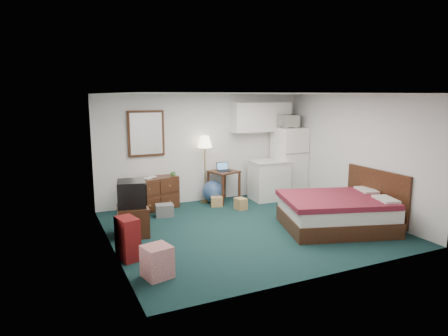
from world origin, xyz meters
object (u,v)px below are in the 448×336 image
kitchen_counter (269,181)px  tv_stand (133,221)px  dresser (154,193)px  floor_lamp (205,170)px  bed (336,213)px  desk (224,186)px  fridge (289,162)px  suitcase (128,238)px

kitchen_counter → tv_stand: size_ratio=1.59×
dresser → kitchen_counter: bearing=-22.8°
dresser → tv_stand: dresser is taller
floor_lamp → bed: 3.19m
floor_lamp → tv_stand: 2.58m
desk → fridge: (1.75, -0.07, 0.48)m
desk → bed: size_ratio=0.39×
fridge → bed: 2.71m
dresser → tv_stand: 1.67m
tv_stand → suitcase: 1.08m
kitchen_counter → tv_stand: bearing=-159.4°
kitchen_counter → bed: kitchen_counter is taller
kitchen_counter → dresser: bearing=175.7°
dresser → kitchen_counter: size_ratio=1.13×
bed → tv_stand: 3.74m
dresser → floor_lamp: size_ratio=0.66×
fridge → bed: bearing=-105.4°
bed → suitcase: (-3.83, 0.20, 0.02)m
tv_stand → kitchen_counter: bearing=25.0°
dresser → bed: bearing=-60.5°
dresser → floor_lamp: (1.23, 0.06, 0.43)m
fridge → bed: size_ratio=0.89×
tv_stand → suitcase: size_ratio=0.87×
fridge → suitcase: fridge is taller
tv_stand → fridge: bearing=24.7°
dresser → floor_lamp: bearing=-13.3°
suitcase → kitchen_counter: bearing=16.7°
dresser → fridge: 3.45m
desk → kitchen_counter: kitchen_counter is taller
desk → suitcase: size_ratio=1.12×
desk → kitchen_counter: size_ratio=0.80×
dresser → bed: (2.76, -2.70, -0.05)m
floor_lamp → suitcase: bearing=-132.0°
fridge → tv_stand: (-4.18, -1.35, -0.58)m
fridge → desk: bearing=176.4°
fridge → suitcase: bearing=-153.3°
floor_lamp → tv_stand: size_ratio=2.72×
floor_lamp → fridge: fridge is taller
desk → suitcase: (-2.73, -2.45, -0.04)m
bed → desk: bearing=129.6°
kitchen_counter → suitcase: (-3.80, -2.19, -0.13)m
kitchen_counter → fridge: size_ratio=0.54×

